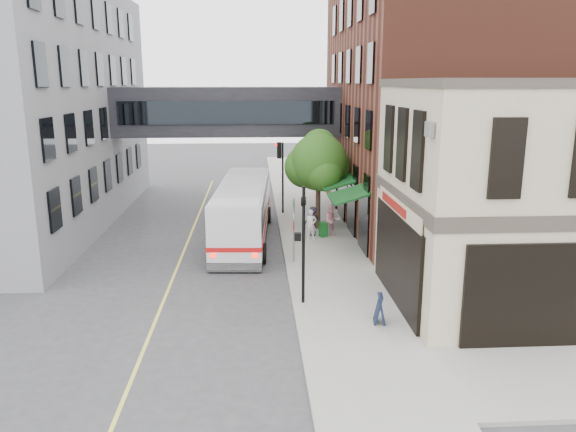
{
  "coord_description": "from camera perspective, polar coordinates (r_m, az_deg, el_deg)",
  "views": [
    {
      "loc": [
        -1.38,
        -17.96,
        8.36
      ],
      "look_at": [
        -0.01,
        4.82,
        2.86
      ],
      "focal_mm": 35.0,
      "sensor_mm": 36.0,
      "label": 1
    }
  ],
  "objects": [
    {
      "name": "traffic_signal_near",
      "position": [
        20.75,
        1.5,
        -1.48
      ],
      "size": [
        0.44,
        0.22,
        4.6
      ],
      "color": "black",
      "rests_on": "sidewalk_main"
    },
    {
      "name": "pedestrian_b",
      "position": [
        30.34,
        4.48,
        -0.46
      ],
      "size": [
        0.97,
        0.82,
        1.77
      ],
      "primitive_type": "imported",
      "rotation": [
        0.0,
        0.0,
        0.19
      ],
      "color": "pink",
      "rests_on": "sidewalk_main"
    },
    {
      "name": "newspaper_box",
      "position": [
        30.39,
        3.61,
        -1.37
      ],
      "size": [
        0.49,
        0.46,
        0.8
      ],
      "primitive_type": "cube",
      "rotation": [
        0.0,
        0.0,
        0.32
      ],
      "color": "#155F20",
      "rests_on": "sidewalk_main"
    },
    {
      "name": "street_sign_pole",
      "position": [
        25.84,
        0.59,
        -0.86
      ],
      "size": [
        0.08,
        0.75,
        3.0
      ],
      "color": "gray",
      "rests_on": "sidewalk_main"
    },
    {
      "name": "brick_building",
      "position": [
        34.89,
        15.84,
        10.8
      ],
      "size": [
        13.76,
        18.0,
        14.0
      ],
      "color": "#57281B",
      "rests_on": "ground"
    },
    {
      "name": "street_tree",
      "position": [
        31.7,
        3.07,
        5.46
      ],
      "size": [
        3.8,
        3.2,
        5.6
      ],
      "color": "#382619",
      "rests_on": "sidewalk_main"
    },
    {
      "name": "bus",
      "position": [
        30.07,
        -4.58,
        0.7
      ],
      "size": [
        3.23,
        11.35,
        3.02
      ],
      "color": "silver",
      "rests_on": "ground"
    },
    {
      "name": "lane_marking",
      "position": [
        29.41,
        -10.4,
        -3.19
      ],
      "size": [
        0.12,
        40.0,
        0.01
      ],
      "primitive_type": "cube",
      "color": "#D8CC4C",
      "rests_on": "ground"
    },
    {
      "name": "traffic_signal_far",
      "position": [
        35.36,
        -0.77,
        5.38
      ],
      "size": [
        0.53,
        0.28,
        4.5
      ],
      "color": "black",
      "rests_on": "sidewalk_main"
    },
    {
      "name": "corner_building",
      "position": [
        22.87,
        23.55,
        1.96
      ],
      "size": [
        10.19,
        8.12,
        8.45
      ],
      "color": "tan",
      "rests_on": "ground"
    },
    {
      "name": "pedestrian_a",
      "position": [
        29.66,
        2.35,
        -0.9
      ],
      "size": [
        0.66,
        0.5,
        1.63
      ],
      "primitive_type": "imported",
      "rotation": [
        0.0,
        0.0,
        0.2
      ],
      "color": "white",
      "rests_on": "sidewalk_main"
    },
    {
      "name": "pedestrian_c",
      "position": [
        30.45,
        2.56,
        -0.53
      ],
      "size": [
        1.14,
        0.78,
        1.62
      ],
      "primitive_type": "imported",
      "rotation": [
        0.0,
        0.0,
        -0.18
      ],
      "color": "black",
      "rests_on": "sidewalk_main"
    },
    {
      "name": "sidewalk_main",
      "position": [
        33.19,
        2.5,
        -0.92
      ],
      "size": [
        4.0,
        60.0,
        0.15
      ],
      "primitive_type": "cube",
      "color": "gray",
      "rests_on": "ground"
    },
    {
      "name": "ground",
      "position": [
        19.86,
        0.87,
        -11.35
      ],
      "size": [
        120.0,
        120.0,
        0.0
      ],
      "primitive_type": "plane",
      "color": "#38383A",
      "rests_on": "ground"
    },
    {
      "name": "sandwich_board",
      "position": [
        19.98,
        9.3,
        -9.28
      ],
      "size": [
        0.45,
        0.63,
        1.04
      ],
      "primitive_type": "cube",
      "rotation": [
        0.0,
        0.0,
        -0.14
      ],
      "color": "black",
      "rests_on": "sidewalk_main"
    },
    {
      "name": "skyway_bridge",
      "position": [
        36.04,
        -6.13,
        10.52
      ],
      "size": [
        14.0,
        3.18,
        3.0
      ],
      "color": "black",
      "rests_on": "ground"
    }
  ]
}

